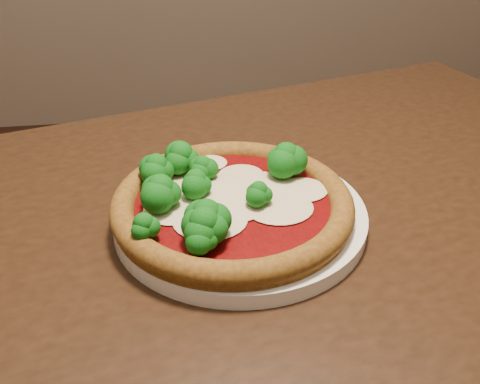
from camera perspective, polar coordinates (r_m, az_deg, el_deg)
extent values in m
cube|color=black|center=(0.63, 3.19, -4.38)|extent=(1.30, 1.02, 0.04)
cylinder|color=black|center=(1.31, 16.87, -4.39)|extent=(0.06, 0.06, 0.71)
cylinder|color=white|center=(0.61, 0.00, -2.47)|extent=(0.29, 0.29, 0.02)
cylinder|color=brown|center=(0.59, -0.81, -1.69)|extent=(0.26, 0.26, 0.01)
torus|color=brown|center=(0.59, -0.81, -1.13)|extent=(0.27, 0.27, 0.03)
cylinder|color=#660405|center=(0.59, -0.81, -1.09)|extent=(0.22, 0.22, 0.00)
ellipsoid|color=beige|center=(0.66, -3.34, 3.13)|extent=(0.05, 0.04, 0.00)
ellipsoid|color=beige|center=(0.61, 6.63, 0.27)|extent=(0.06, 0.05, 0.00)
ellipsoid|color=beige|center=(0.62, -5.19, 0.59)|extent=(0.07, 0.06, 0.01)
ellipsoid|color=beige|center=(0.58, -7.00, -1.84)|extent=(0.07, 0.06, 0.01)
ellipsoid|color=beige|center=(0.59, -1.78, -0.59)|extent=(0.12, 0.11, 0.01)
ellipsoid|color=beige|center=(0.64, 0.09, 1.89)|extent=(0.05, 0.05, 0.00)
ellipsoid|color=beige|center=(0.61, 2.78, 0.65)|extent=(0.07, 0.07, 0.01)
ellipsoid|color=beige|center=(0.58, 4.19, -1.64)|extent=(0.08, 0.07, 0.01)
ellipsoid|color=beige|center=(0.56, -3.20, -3.06)|extent=(0.08, 0.07, 0.01)
ellipsoid|color=#137C19|center=(0.51, -3.88, -3.47)|extent=(0.05, 0.05, 0.04)
ellipsoid|color=#137C19|center=(0.57, -8.47, 0.25)|extent=(0.05, 0.05, 0.04)
ellipsoid|color=#137C19|center=(0.62, -3.99, 2.75)|extent=(0.04, 0.04, 0.03)
ellipsoid|color=#137C19|center=(0.59, -4.73, 1.18)|extent=(0.04, 0.04, 0.03)
ellipsoid|color=#137C19|center=(0.63, -6.30, 3.91)|extent=(0.05, 0.05, 0.04)
ellipsoid|color=#137C19|center=(0.51, -4.17, -4.66)|extent=(0.04, 0.04, 0.03)
ellipsoid|color=#137C19|center=(0.53, -10.21, -3.41)|extent=(0.04, 0.04, 0.03)
ellipsoid|color=#137C19|center=(0.52, -3.61, -2.60)|extent=(0.05, 0.05, 0.04)
ellipsoid|color=#137C19|center=(0.63, 4.93, 3.74)|extent=(0.05, 0.05, 0.04)
ellipsoid|color=#137C19|center=(0.57, 2.01, 0.03)|extent=(0.03, 0.03, 0.03)
ellipsoid|color=#137C19|center=(0.62, -8.90, 2.66)|extent=(0.05, 0.05, 0.04)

